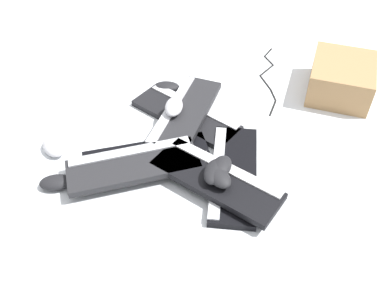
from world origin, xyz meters
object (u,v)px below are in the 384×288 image
mouse_0 (53,147)px  cardboard_box (341,78)px  keyboard_5 (185,113)px  keyboard_3 (217,179)px  keyboard_0 (146,158)px  mouse_3 (218,176)px  keyboard_4 (133,165)px  mouse_2 (166,87)px  mouse_5 (56,182)px  mouse_1 (220,168)px  mouse_6 (174,107)px  keyboard_2 (186,115)px  keyboard_1 (233,173)px  mouse_4 (214,172)px

mouse_0 → cardboard_box: (-1.12, 0.30, 0.05)m
keyboard_5 → keyboard_3: bearing=75.5°
keyboard_0 → mouse_3: size_ratio=4.23×
keyboard_4 → mouse_3: mouse_3 is taller
mouse_0 → mouse_2: bearing=-84.7°
keyboard_0 → mouse_5: bearing=-9.9°
keyboard_3 → mouse_1: bearing=-152.6°
mouse_0 → mouse_6: 0.46m
keyboard_2 → cardboard_box: cardboard_box is taller
keyboard_4 → mouse_6: size_ratio=4.22×
keyboard_2 → mouse_5: bearing=7.2°
keyboard_1 → mouse_3: 0.11m
mouse_3 → mouse_1: bearing=-44.5°
keyboard_0 → keyboard_4: size_ratio=1.00×
mouse_0 → mouse_1: 0.61m
mouse_3 → mouse_6: size_ratio=1.00×
keyboard_3 → mouse_2: (-0.13, -0.55, -0.02)m
keyboard_4 → mouse_5: bearing=-19.5°
mouse_4 → keyboard_0: bearing=-102.3°
mouse_0 → mouse_6: bearing=-107.3°
mouse_2 → mouse_4: 0.56m
keyboard_2 → keyboard_4: keyboard_4 is taller
mouse_6 → keyboard_2: bearing=129.6°
mouse_6 → keyboard_3: bearing=30.9°
keyboard_2 → mouse_2: (-0.02, -0.19, 0.01)m
keyboard_4 → mouse_6: (-0.25, -0.15, 0.04)m
keyboard_0 → mouse_2: (-0.26, -0.32, 0.01)m
mouse_1 → mouse_4: (0.03, 0.00, 0.00)m
keyboard_1 → mouse_2: mouse_2 is taller
keyboard_4 → mouse_5: 0.26m
keyboard_2 → keyboard_3: bearing=73.7°
keyboard_4 → keyboard_3: bearing=134.6°
mouse_6 → keyboard_1: bearing=43.6°
keyboard_1 → mouse_4: size_ratio=3.98×
keyboard_2 → mouse_4: bearing=72.5°
cardboard_box → keyboard_4: bearing=-2.7°
keyboard_2 → mouse_3: mouse_3 is taller
mouse_5 → mouse_1: bearing=-4.6°
keyboard_5 → mouse_5: size_ratio=3.99×
keyboard_3 → keyboard_5: (-0.09, -0.34, 0.00)m
keyboard_0 → mouse_1: mouse_1 is taller
keyboard_4 → keyboard_1: bearing=145.8°
mouse_5 → cardboard_box: cardboard_box is taller
mouse_3 → mouse_5: size_ratio=1.00×
keyboard_4 → keyboard_5: (-0.29, -0.14, 0.00)m
keyboard_0 → mouse_4: (-0.13, 0.23, 0.07)m
keyboard_3 → mouse_5: bearing=-33.1°
keyboard_5 → mouse_2: (-0.04, -0.21, -0.02)m
keyboard_1 → mouse_2: size_ratio=3.98×
mouse_6 → keyboard_4: bearing=-19.4°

